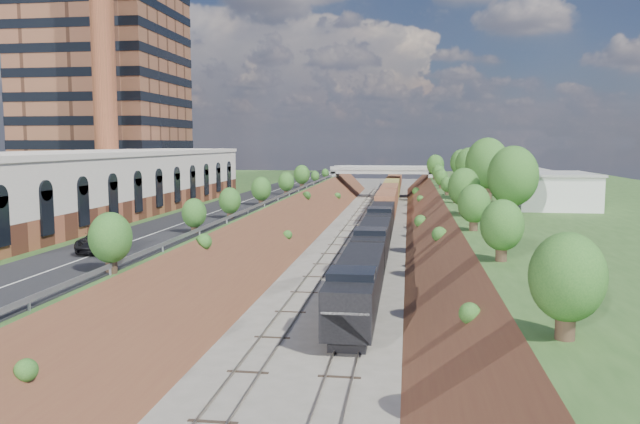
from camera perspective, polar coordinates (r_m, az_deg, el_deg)
ground at (r=30.69m, az=-4.58°, el=-18.50°), size 400.00×400.00×0.00m
platform_left at (r=96.13m, az=-16.03°, el=-0.11°), size 44.00×180.00×5.00m
platform_right at (r=91.77m, az=25.01°, el=-0.76°), size 44.00×180.00×5.00m
embankment_left at (r=89.77m, az=-3.05°, el=-1.92°), size 10.00×180.00×10.00m
embankment_right at (r=88.23m, az=11.12°, el=-2.18°), size 10.00×180.00×10.00m
rail_left_track at (r=88.53m, az=2.30°, el=-1.98°), size 1.58×180.00×0.18m
rail_right_track at (r=88.16m, az=5.66°, el=-2.04°), size 1.58×180.00×0.18m
road at (r=90.16m, az=-5.87°, el=1.32°), size 8.00×180.00×0.10m
guardrail at (r=89.02m, az=-3.35°, el=1.60°), size 0.10×171.00×0.70m
commercial_building at (r=73.72m, az=-19.59°, el=2.57°), size 14.30×62.30×7.00m
highrise_tower at (r=112.93m, az=-19.25°, el=16.19°), size 22.00×22.00×53.90m
smokestack at (r=94.04m, az=-19.20°, el=13.39°), size 3.20×3.20×40.00m
overpass at (r=149.50m, az=5.71°, el=3.25°), size 24.50×8.30×7.40m
white_building_near at (r=81.23m, az=20.37°, el=1.79°), size 9.00×12.00×4.00m
white_building_far at (r=102.72m, az=17.50°, el=2.65°), size 8.00×10.00×3.60m
tree_right_large at (r=68.11m, az=17.22°, el=3.11°), size 5.25×5.25×7.61m
tree_left_crest at (r=50.81m, az=-12.73°, el=-0.42°), size 2.45×2.45×3.55m
freight_train at (r=119.81m, az=6.34°, el=1.42°), size 3.18×161.46×4.71m
suv at (r=47.85m, az=-19.25°, el=-2.41°), size 3.66×6.17×1.61m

